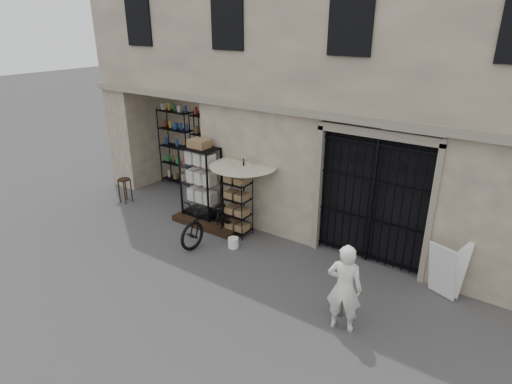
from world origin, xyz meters
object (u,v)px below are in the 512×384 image
Objects in this scene: bicycle at (214,238)px; white_bucket at (233,243)px; wooden_stool at (125,190)px; steel_bollard at (340,298)px; shopkeeper at (341,327)px; wire_rack at (237,208)px; easel_sign at (447,268)px; display_cabinet at (201,185)px; market_umbrella at (244,169)px.

white_bucket is at bearing -2.73° from bicycle.
bicycle is 3.68m from wooden_stool.
shopkeeper is (0.18, -0.30, -0.37)m from steel_bollard.
wire_rack is 1.27× the size of easel_sign.
display_cabinet is at bearing 9.12° from wooden_stool.
white_bucket reaches higher than shopkeeper.
white_bucket is 4.35m from wooden_stool.
market_umbrella is 1.12× the size of bicycle.
bicycle reaches higher than wooden_stool.
shopkeeper is (4.03, -1.25, 0.00)m from bicycle.
steel_bollard is (3.52, -1.51, -0.36)m from wire_rack.
wire_rack reaches higher than white_bucket.
display_cabinet is at bearing 146.94° from bicycle.
market_umbrella reaches higher than wooden_stool.
bicycle is 1.82× the size of easel_sign.
easel_sign is at bearing 11.53° from bicycle.
wire_rack is 4.97m from easel_sign.
shopkeeper is 2.51m from easel_sign.
steel_bollard is 0.51m from shopkeeper.
steel_bollard reaches higher than wooden_stool.
wire_rack reaches higher than shopkeeper.
easel_sign is (1.26, 2.08, 0.60)m from shopkeeper.
market_umbrella is 2.04× the size of easel_sign.
display_cabinet is 1.76× the size of easel_sign.
market_umbrella is 3.22× the size of wooden_stool.
wire_rack reaches higher than easel_sign.
wire_rack is at bearing -17.40° from display_cabinet.
bicycle is at bearing -130.93° from wire_rack.
market_umbrella is (0.08, 0.20, 0.99)m from wire_rack.
display_cabinet is 2.77× the size of steel_bollard.
easel_sign is at bearing -6.33° from wire_rack.
market_umbrella is 1.81m from white_bucket.
wooden_stool is at bearing 175.56° from white_bucket.
wire_rack is at bearing -111.67° from market_umbrella.
steel_bollard is at bearing -29.69° from display_cabinet.
white_bucket is 0.69m from bicycle.
easel_sign is at bearing 3.54° from wooden_stool.
bicycle is at bearing -29.24° from shopkeeper.
wooden_stool is at bearing 178.40° from bicycle.
wooden_stool reaches higher than shopkeeper.
white_bucket is at bearing -4.44° from wooden_stool.
display_cabinet is 8.04× the size of white_bucket.
display_cabinet reaches higher than easel_sign.
wooden_stool is 7.61m from steel_bollard.
wooden_stool is (-2.67, -0.43, -0.61)m from display_cabinet.
bicycle is (-0.33, -0.55, -0.73)m from wire_rack.
wire_rack is at bearing -156.86° from easel_sign.
white_bucket is 0.12× the size of bicycle.
display_cabinet is 2.77× the size of wooden_stool.
display_cabinet reaches higher than wire_rack.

